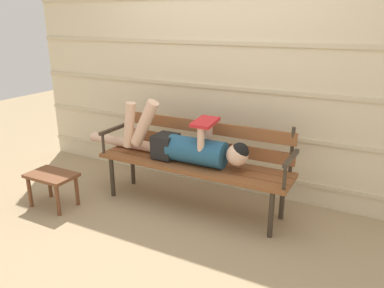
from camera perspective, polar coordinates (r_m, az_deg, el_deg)
The scene contains 5 objects.
ground_plane at distance 3.51m, azimuth -1.05°, elevation -10.33°, with size 12.00×12.00×0.00m, color tan.
house_siding at distance 3.75m, azimuth 4.32°, elevation 11.86°, with size 4.62×0.08×2.53m.
park_bench at distance 3.47m, azimuth 0.52°, elevation -1.86°, with size 1.83×0.45×0.84m.
reclining_person at distance 3.43m, azimuth -1.62°, elevation -0.17°, with size 1.76×0.25×0.56m.
footstool at distance 3.75m, azimuth -20.47°, elevation -5.11°, with size 0.45×0.29×0.33m.
Camera 1 is at (1.50, -2.69, 1.69)m, focal length 35.16 mm.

